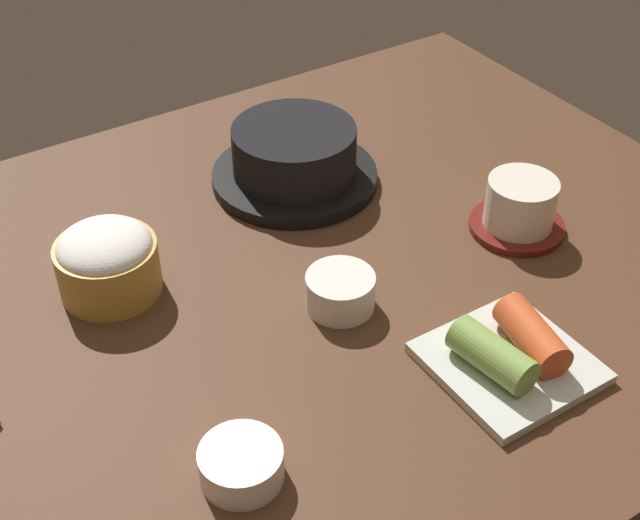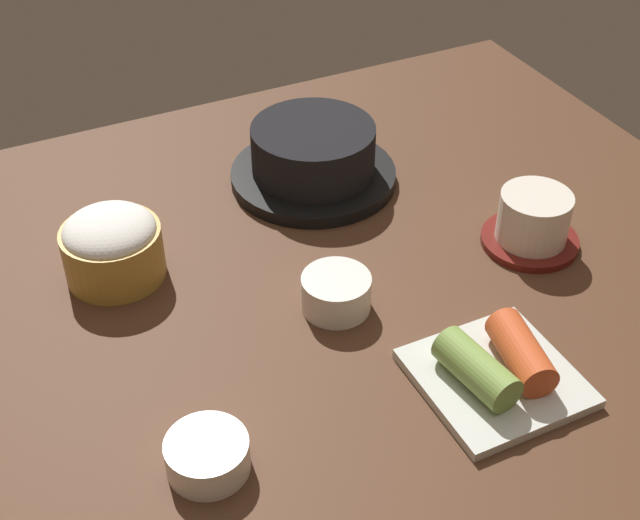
# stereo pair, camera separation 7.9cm
# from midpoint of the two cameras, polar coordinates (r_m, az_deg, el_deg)

# --- Properties ---
(dining_table) EXTENTS (1.00, 0.76, 0.02)m
(dining_table) POSITION_cam_midpoint_polar(r_m,az_deg,el_deg) (0.90, -4.29, -1.84)
(dining_table) COLOR #4C2D1C
(dining_table) RESTS_ON ground
(stone_pot) EXTENTS (0.19, 0.19, 0.07)m
(stone_pot) POSITION_cam_midpoint_polar(r_m,az_deg,el_deg) (1.01, -3.92, 6.56)
(stone_pot) COLOR black
(stone_pot) RESTS_ON dining_table
(rice_bowl) EXTENTS (0.10, 0.10, 0.07)m
(rice_bowl) POSITION_cam_midpoint_polar(r_m,az_deg,el_deg) (0.89, -16.11, -0.12)
(rice_bowl) COLOR #B78C38
(rice_bowl) RESTS_ON dining_table
(tea_cup_with_saucer) EXTENTS (0.10, 0.10, 0.06)m
(tea_cup_with_saucer) POSITION_cam_midpoint_polar(r_m,az_deg,el_deg) (0.95, 10.50, 3.30)
(tea_cup_with_saucer) COLOR maroon
(tea_cup_with_saucer) RESTS_ON dining_table
(banchan_cup_center) EXTENTS (0.07, 0.07, 0.04)m
(banchan_cup_center) POSITION_cam_midpoint_polar(r_m,az_deg,el_deg) (0.85, -1.35, -2.07)
(banchan_cup_center) COLOR white
(banchan_cup_center) RESTS_ON dining_table
(kimchi_plate) EXTENTS (0.13, 0.13, 0.04)m
(kimchi_plate) POSITION_cam_midpoint_polar(r_m,az_deg,el_deg) (0.80, 9.45, -6.11)
(kimchi_plate) COLOR silver
(kimchi_plate) RESTS_ON dining_table
(side_bowl_near) EXTENTS (0.07, 0.07, 0.03)m
(side_bowl_near) POSITION_cam_midpoint_polar(r_m,az_deg,el_deg) (0.71, -8.38, -13.02)
(side_bowl_near) COLOR white
(side_bowl_near) RESTS_ON dining_table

